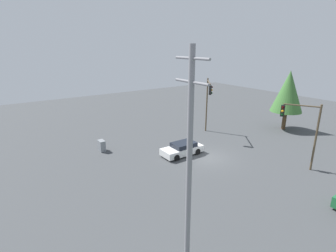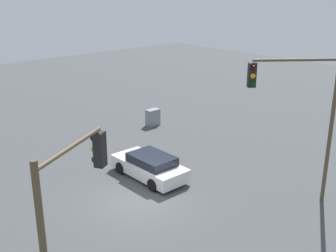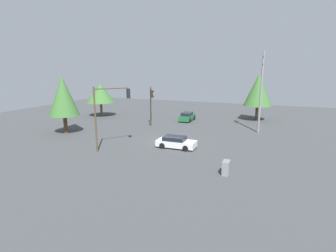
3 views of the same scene
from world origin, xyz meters
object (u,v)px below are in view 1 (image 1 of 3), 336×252
object	(u,v)px
sedan_white	(182,149)
traffic_signal_main	(302,125)
traffic_signal_cross	(208,98)
electrical_cabinet	(102,146)

from	to	relation	value
sedan_white	traffic_signal_main	world-z (taller)	traffic_signal_main
traffic_signal_cross	sedan_white	bearing A→B (deg)	-24.24
sedan_white	traffic_signal_cross	world-z (taller)	traffic_signal_cross
traffic_signal_cross	traffic_signal_main	bearing A→B (deg)	40.70
sedan_white	electrical_cabinet	xyz separation A→B (m)	(5.68, 6.55, -0.04)
traffic_signal_main	electrical_cabinet	xyz separation A→B (m)	(14.05, 13.52, -3.56)
sedan_white	electrical_cabinet	size ratio (longest dim) A/B	3.68
sedan_white	traffic_signal_main	bearing A→B (deg)	-140.23
traffic_signal_main	electrical_cabinet	bearing A→B (deg)	14.71
electrical_cabinet	traffic_signal_main	bearing A→B (deg)	-136.10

